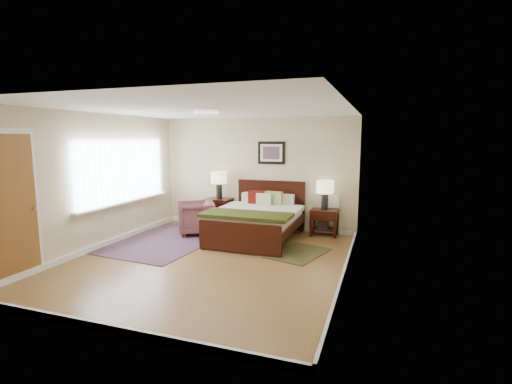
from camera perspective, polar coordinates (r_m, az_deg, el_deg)
floor at (r=6.40m, az=-7.26°, el=-10.37°), size 5.00×5.00×0.00m
back_wall at (r=8.42m, az=0.13°, el=2.89°), size 4.50×0.04×2.50m
front_wall at (r=4.07m, az=-23.38°, el=-3.58°), size 4.50×0.04×2.50m
left_wall at (r=7.40m, az=-23.28°, el=1.47°), size 0.04×5.00×2.50m
right_wall at (r=5.50m, az=13.99°, el=-0.21°), size 0.04×5.00×2.50m
ceiling at (r=6.09m, az=-7.70°, el=12.54°), size 4.50×5.00×0.02m
window at (r=7.88m, az=-19.63°, el=2.97°), size 0.11×2.72×1.32m
door at (r=6.24m, az=-33.87°, el=-2.06°), size 0.06×1.00×2.18m
ceil_fixture at (r=6.08m, az=-7.69°, el=12.22°), size 0.44×0.44×0.08m
bed at (r=7.49m, az=0.20°, el=-3.58°), size 1.67×2.02×1.09m
wall_art at (r=8.25m, az=2.38°, el=6.04°), size 0.62×0.05×0.50m
nightstand_left at (r=8.59m, az=-5.73°, el=-1.84°), size 0.56×0.50×0.66m
nightstand_right at (r=7.95m, az=10.44°, el=-4.19°), size 0.56×0.42×0.55m
lamp_left at (r=8.53m, az=-5.72°, el=1.89°), size 0.36×0.36×0.61m
lamp_right at (r=7.85m, az=10.57°, el=0.43°), size 0.36×0.36×0.61m
armchair at (r=8.08m, az=-9.21°, el=-3.91°), size 1.04×1.03×0.70m
rug_persian at (r=7.70m, az=-13.73°, el=-7.28°), size 2.01×2.69×0.01m
rug_navy at (r=6.76m, az=6.55°, el=-9.29°), size 1.07×1.34×0.01m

